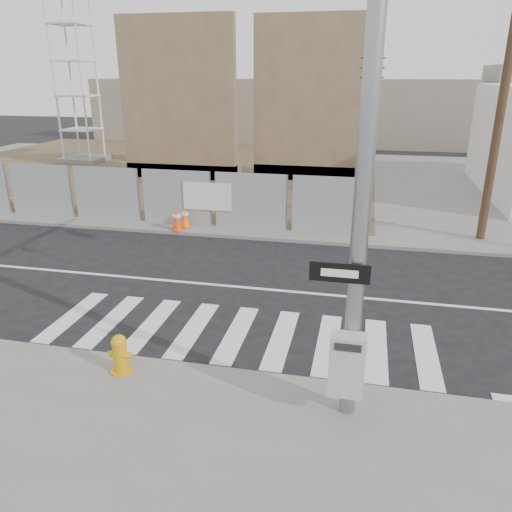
% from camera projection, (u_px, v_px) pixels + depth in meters
% --- Properties ---
extents(ground, '(100.00, 100.00, 0.00)m').
position_uv_depth(ground, '(260.00, 289.00, 13.27)').
color(ground, black).
rests_on(ground, ground).
extents(sidewalk_far, '(50.00, 20.00, 0.12)m').
position_uv_depth(sidewalk_far, '(315.00, 182.00, 26.09)').
color(sidewalk_far, slate).
rests_on(sidewalk_far, ground).
extents(signal_pole, '(0.96, 5.87, 7.00)m').
position_uv_depth(signal_pole, '(369.00, 108.00, 9.24)').
color(signal_pole, gray).
rests_on(signal_pole, sidewalk_near).
extents(chain_link_fence, '(24.60, 0.04, 2.00)m').
position_uv_depth(chain_link_fence, '(36.00, 190.00, 19.48)').
color(chain_link_fence, gray).
rests_on(chain_link_fence, sidewalk_far).
extents(concrete_wall_left, '(6.00, 1.30, 8.00)m').
position_uv_depth(concrete_wall_left, '(179.00, 115.00, 25.51)').
color(concrete_wall_left, brown).
rests_on(concrete_wall_left, sidewalk_far).
extents(concrete_wall_right, '(5.50, 1.30, 8.00)m').
position_uv_depth(concrete_wall_right, '(308.00, 116.00, 25.12)').
color(concrete_wall_right, brown).
rests_on(concrete_wall_right, sidewalk_far).
extents(crane_tower, '(2.60, 2.60, 18.15)m').
position_uv_depth(crane_tower, '(67.00, 7.00, 28.78)').
color(crane_tower, slate).
rests_on(crane_tower, sidewalk_far).
extents(utility_pole_right, '(1.60, 0.28, 10.00)m').
position_uv_depth(utility_pole_right, '(506.00, 80.00, 15.21)').
color(utility_pole_right, '#483121').
rests_on(utility_pole_right, sidewalk_far).
extents(fire_hydrant, '(0.53, 0.53, 0.77)m').
position_uv_depth(fire_hydrant, '(120.00, 354.00, 9.24)').
color(fire_hydrant, '#D0940B').
rests_on(fire_hydrant, sidewalk_near).
extents(traffic_cone_b, '(0.41, 0.41, 0.71)m').
position_uv_depth(traffic_cone_b, '(9.00, 202.00, 20.38)').
color(traffic_cone_b, orange).
rests_on(traffic_cone_b, sidewalk_far).
extents(traffic_cone_c, '(0.50, 0.50, 0.74)m').
position_uv_depth(traffic_cone_c, '(185.00, 217.00, 18.16)').
color(traffic_cone_c, orange).
rests_on(traffic_cone_c, sidewalk_far).
extents(traffic_cone_d, '(0.54, 0.54, 0.80)m').
position_uv_depth(traffic_cone_d, '(177.00, 219.00, 17.75)').
color(traffic_cone_d, '#F3480C').
rests_on(traffic_cone_d, sidewalk_far).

